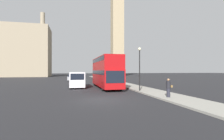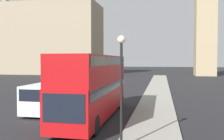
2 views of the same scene
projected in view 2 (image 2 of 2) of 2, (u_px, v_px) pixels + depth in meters
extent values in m
cube|color=gray|center=(53.00, 40.00, 75.55)|extent=(27.86, 14.23, 20.75)
cube|color=#A80F11|center=(95.00, 97.00, 17.69)|extent=(2.50, 11.36, 2.38)
cube|color=#A80F11|center=(95.00, 68.00, 17.61)|extent=(2.50, 11.13, 1.76)
cube|color=black|center=(95.00, 86.00, 17.66)|extent=(2.54, 10.90, 0.55)
cube|color=black|center=(95.00, 61.00, 17.59)|extent=(2.54, 10.68, 0.55)
cube|color=black|center=(63.00, 108.00, 12.10)|extent=(2.20, 0.03, 1.43)
cylinder|color=black|center=(60.00, 123.00, 14.01)|extent=(0.70, 1.14, 1.14)
cylinder|color=black|center=(91.00, 125.00, 13.65)|extent=(0.70, 1.14, 1.14)
cylinder|color=black|center=(97.00, 101.00, 21.80)|extent=(0.70, 1.14, 1.14)
cylinder|color=black|center=(117.00, 101.00, 21.44)|extent=(0.70, 1.14, 1.14)
cube|color=silver|center=(50.00, 96.00, 19.98)|extent=(2.11, 5.84, 2.08)
cube|color=black|center=(31.00, 96.00, 17.08)|extent=(1.79, 0.02, 0.83)
cube|color=black|center=(38.00, 94.00, 18.10)|extent=(2.14, 1.05, 0.66)
cylinder|color=black|center=(28.00, 111.00, 18.22)|extent=(0.53, 0.74, 0.74)
cylinder|color=black|center=(48.00, 112.00, 17.91)|extent=(0.53, 0.74, 0.74)
cylinder|color=black|center=(51.00, 102.00, 22.11)|extent=(0.53, 0.74, 0.74)
cylinder|color=black|center=(68.00, 103.00, 21.80)|extent=(0.53, 0.74, 0.74)
cylinder|color=black|center=(121.00, 96.00, 11.26)|extent=(0.12, 0.12, 4.72)
sphere|color=beige|center=(121.00, 39.00, 11.16)|extent=(0.36, 0.36, 0.36)
cube|color=#99999E|center=(98.00, 83.00, 38.40)|extent=(1.70, 4.72, 0.83)
cube|color=black|center=(98.00, 79.00, 38.49)|extent=(1.53, 2.26, 0.50)
cylinder|color=black|center=(91.00, 86.00, 37.07)|extent=(0.37, 0.63, 0.63)
cylinder|color=black|center=(100.00, 86.00, 36.81)|extent=(0.37, 0.63, 0.63)
cylinder|color=black|center=(96.00, 84.00, 40.02)|extent=(0.37, 0.63, 0.63)
cylinder|color=black|center=(104.00, 84.00, 39.76)|extent=(0.37, 0.63, 0.63)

